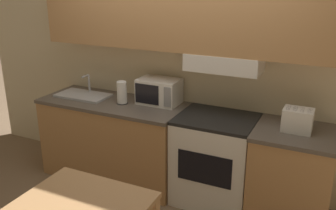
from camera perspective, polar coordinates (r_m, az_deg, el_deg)
The scene contains 9 objects.
ground_plane at distance 4.31m, azimuth 2.71°, elevation -10.65°, with size 16.00×16.00×0.00m, color #7F664C.
wall_back at distance 3.72m, azimuth 2.84°, elevation 9.70°, with size 5.38×0.38×2.55m.
lower_counter_main at distance 4.16m, azimuth -8.15°, elevation -5.16°, with size 1.56×0.66×0.88m.
lower_counter_right_stub at distance 3.58m, azimuth 18.24°, elevation -10.27°, with size 0.70×0.66×0.88m.
stove_range at distance 3.72m, azimuth 7.16°, elevation -8.24°, with size 0.73×0.62×0.88m.
microwave at distance 3.86m, azimuth -1.36°, elevation 2.10°, with size 0.42×0.29×0.26m.
toaster at distance 3.36m, azimuth 19.14°, elevation -2.16°, with size 0.26×0.19×0.20m.
sink_basin at distance 4.22m, azimuth -12.80°, elevation 1.51°, with size 0.57×0.32×0.23m.
paper_towel_roll at distance 3.89m, azimuth -7.04°, elevation 1.88°, with size 0.12×0.12×0.23m.
Camera 1 is at (1.42, -3.46, 2.14)m, focal length 40.00 mm.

